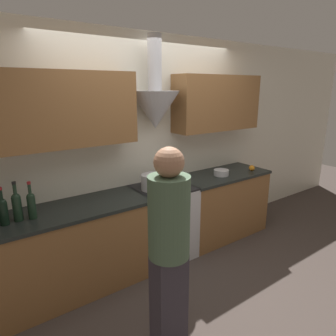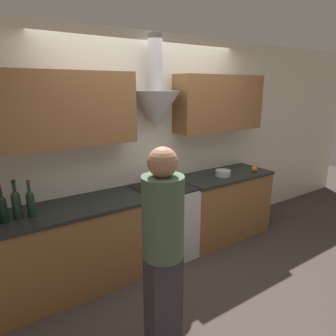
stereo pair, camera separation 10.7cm
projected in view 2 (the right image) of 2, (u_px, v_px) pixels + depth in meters
The scene contains 13 objects.
ground_plane at pixel (178, 267), 3.45m from camera, with size 12.00×12.00×0.00m, color #423833.
wall_back at pixel (147, 133), 3.49m from camera, with size 8.40×0.55×2.60m.
counter_left at pixel (69, 249), 2.99m from camera, with size 1.62×0.62×0.88m.
counter_right at pixel (222, 205), 4.11m from camera, with size 1.31×0.62×0.88m.
stove_range at pixel (163, 221), 3.59m from camera, with size 0.65×0.60×0.88m.
wine_bottle_2 at pixel (2, 208), 2.53m from camera, with size 0.08×0.08×0.33m.
wine_bottle_3 at pixel (16, 203), 2.61m from camera, with size 0.08×0.08×0.35m.
wine_bottle_4 at pixel (31, 202), 2.65m from camera, with size 0.07×0.07×0.34m.
stock_pot at pixel (152, 182), 3.37m from camera, with size 0.25×0.25×0.18m.
mixing_bowl at pixel (174, 182), 3.54m from camera, with size 0.27×0.27×0.07m.
orange_fruit at pixel (254, 169), 4.10m from camera, with size 0.08×0.08×0.08m.
saucepan at pixel (223, 173), 3.90m from camera, with size 0.20×0.20×0.08m.
person_foreground_left at pixel (163, 244), 2.16m from camera, with size 0.30×0.30×1.62m.
Camera 2 is at (-1.78, -2.45, 2.00)m, focal length 32.00 mm.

